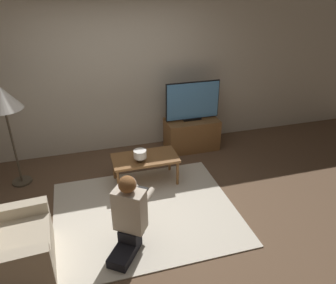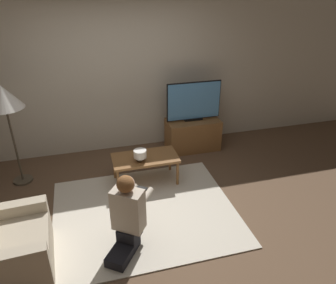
% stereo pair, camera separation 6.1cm
% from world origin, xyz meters
% --- Properties ---
extents(ground_plane, '(10.00, 10.00, 0.00)m').
position_xyz_m(ground_plane, '(0.00, 0.00, 0.00)').
color(ground_plane, brown).
extents(wall_back, '(10.00, 0.06, 2.60)m').
position_xyz_m(wall_back, '(0.00, 1.93, 1.30)').
color(wall_back, beige).
rests_on(wall_back, ground_plane).
extents(rug, '(2.32, 1.95, 0.02)m').
position_xyz_m(rug, '(0.00, 0.00, 0.01)').
color(rug, beige).
rests_on(rug, ground_plane).
extents(tv_stand, '(0.91, 0.47, 0.54)m').
position_xyz_m(tv_stand, '(1.18, 1.52, 0.27)').
color(tv_stand, brown).
rests_on(tv_stand, ground_plane).
extents(tv, '(0.93, 0.08, 0.67)m').
position_xyz_m(tv, '(1.18, 1.52, 0.88)').
color(tv, black).
rests_on(tv, tv_stand).
extents(coffee_table, '(0.94, 0.49, 0.43)m').
position_xyz_m(coffee_table, '(0.16, 0.69, 0.38)').
color(coffee_table, brown).
rests_on(coffee_table, ground_plane).
extents(floor_lamp, '(0.50, 0.50, 1.49)m').
position_xyz_m(floor_lamp, '(-1.62, 1.20, 1.29)').
color(floor_lamp, '#4C4233').
rests_on(floor_lamp, ground_plane).
extents(armchair, '(0.90, 0.94, 0.84)m').
position_xyz_m(armchair, '(-1.58, -0.53, 0.27)').
color(armchair, '#B7A88E').
rests_on(armchair, ground_plane).
extents(person_kneeling, '(0.67, 0.80, 0.94)m').
position_xyz_m(person_kneeling, '(-0.29, -0.54, 0.47)').
color(person_kneeling, black).
rests_on(person_kneeling, rug).
extents(table_lamp, '(0.18, 0.18, 0.17)m').
position_xyz_m(table_lamp, '(0.07, 0.60, 0.53)').
color(table_lamp, '#4C3823').
rests_on(table_lamp, coffee_table).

